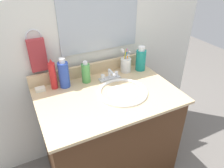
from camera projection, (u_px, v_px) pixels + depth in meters
ground_plane at (109, 166)px, 1.79m from camera, size 6.00×6.00×0.00m
vanity_cabinet at (109, 135)px, 1.61m from camera, size 0.88×0.57×0.71m
countertop at (108, 95)px, 1.41m from camera, size 0.92×0.62×0.02m
backsplash at (91, 69)px, 1.61m from camera, size 0.92×0.02×0.09m
back_wall at (89, 80)px, 1.73m from camera, size 2.02×0.04×1.30m
mirror_panel at (99, 11)px, 1.47m from camera, size 0.60×0.01×0.56m
towel_ring at (34, 37)px, 1.36m from camera, size 0.10×0.01×0.10m
hand_towel at (38, 55)px, 1.40m from camera, size 0.11×0.04×0.22m
sink_basin at (123, 96)px, 1.44m from camera, size 0.34×0.34×0.11m
faucet at (110, 76)px, 1.56m from camera, size 0.16×0.10×0.08m
bottle_toner_green at (86, 73)px, 1.51m from camera, size 0.06×0.06×0.16m
bottle_shampoo_blue at (64, 74)px, 1.44m from camera, size 0.07×0.07×0.21m
bottle_mouthwash_teal at (141, 59)px, 1.66m from camera, size 0.08×0.08×0.20m
bottle_spray_red at (53, 75)px, 1.42m from camera, size 0.05×0.05×0.22m
cup_white_ceramic at (126, 64)px, 1.65m from camera, size 0.08×0.10×0.19m
soap_bar at (40, 89)px, 1.44m from camera, size 0.06×0.04×0.02m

